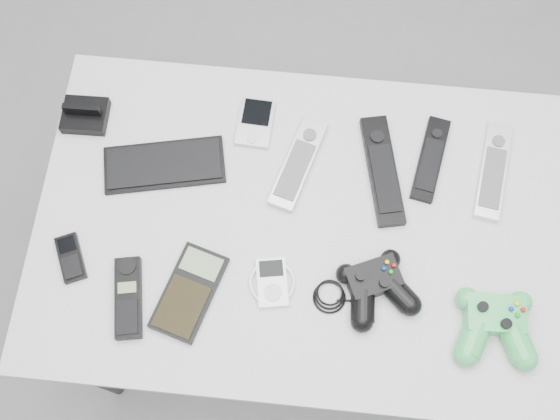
# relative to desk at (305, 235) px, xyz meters

# --- Properties ---
(floor) EXTENTS (3.50, 3.50, 0.00)m
(floor) POSITION_rel_desk_xyz_m (-0.02, 0.01, -0.69)
(floor) COLOR slate
(floor) RESTS_ON ground
(desk) EXTENTS (1.13, 0.72, 0.75)m
(desk) POSITION_rel_desk_xyz_m (0.00, 0.00, 0.00)
(desk) COLOR #979699
(desk) RESTS_ON floor
(pda_keyboard) EXTENTS (0.27, 0.16, 0.02)m
(pda_keyboard) POSITION_rel_desk_xyz_m (-0.31, 0.10, 0.07)
(pda_keyboard) COLOR black
(pda_keyboard) RESTS_ON desk
(dock_bracket) EXTENTS (0.10, 0.09, 0.05)m
(dock_bracket) POSITION_rel_desk_xyz_m (-0.50, 0.20, 0.09)
(dock_bracket) COLOR black
(dock_bracket) RESTS_ON desk
(pda) EXTENTS (0.08, 0.12, 0.02)m
(pda) POSITION_rel_desk_xyz_m (-0.13, 0.22, 0.07)
(pda) COLOR #AAAAB1
(pda) RESTS_ON desk
(remote_silver_a) EXTENTS (0.11, 0.23, 0.02)m
(remote_silver_a) POSITION_rel_desk_xyz_m (-0.03, 0.13, 0.08)
(remote_silver_a) COLOR #AAAAB1
(remote_silver_a) RESTS_ON desk
(remote_black_a) EXTENTS (0.11, 0.26, 0.03)m
(remote_black_a) POSITION_rel_desk_xyz_m (0.15, 0.13, 0.08)
(remote_black_a) COLOR black
(remote_black_a) RESTS_ON desk
(remote_black_b) EXTENTS (0.08, 0.20, 0.02)m
(remote_black_b) POSITION_rel_desk_xyz_m (0.25, 0.17, 0.07)
(remote_black_b) COLOR black
(remote_black_b) RESTS_ON desk
(remote_silver_b) EXTENTS (0.09, 0.23, 0.02)m
(remote_silver_b) POSITION_rel_desk_xyz_m (0.39, 0.16, 0.08)
(remote_silver_b) COLOR silver
(remote_silver_b) RESTS_ON desk
(mobile_phone) EXTENTS (0.08, 0.11, 0.02)m
(mobile_phone) POSITION_rel_desk_xyz_m (-0.47, -0.12, 0.07)
(mobile_phone) COLOR black
(mobile_phone) RESTS_ON desk
(cordless_handset) EXTENTS (0.08, 0.17, 0.03)m
(cordless_handset) POSITION_rel_desk_xyz_m (-0.34, -0.19, 0.08)
(cordless_handset) COLOR black
(cordless_handset) RESTS_ON desk
(calculator) EXTENTS (0.14, 0.21, 0.02)m
(calculator) POSITION_rel_desk_xyz_m (-0.22, -0.17, 0.07)
(calculator) COLOR black
(calculator) RESTS_ON desk
(mp3_player) EXTENTS (0.11, 0.11, 0.02)m
(mp3_player) POSITION_rel_desk_xyz_m (-0.06, -0.13, 0.07)
(mp3_player) COLOR white
(mp3_player) RESTS_ON desk
(controller_black) EXTENTS (0.29, 0.24, 0.05)m
(controller_black) POSITION_rel_desk_xyz_m (0.15, -0.12, 0.09)
(controller_black) COLOR black
(controller_black) RESTS_ON desk
(controller_green) EXTENTS (0.16, 0.17, 0.05)m
(controller_green) POSITION_rel_desk_xyz_m (0.38, -0.17, 0.09)
(controller_green) COLOR #24863F
(controller_green) RESTS_ON desk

